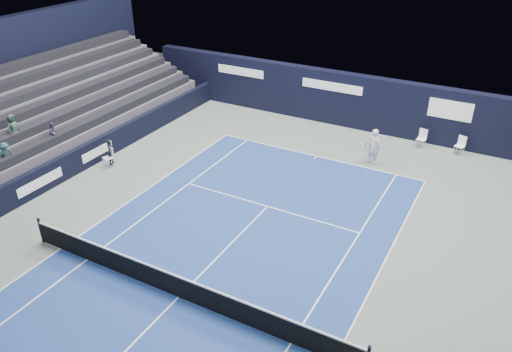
{
  "coord_description": "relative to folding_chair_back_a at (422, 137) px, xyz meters",
  "views": [
    {
      "loc": [
        8.26,
        -9.75,
        11.52
      ],
      "look_at": [
        -0.61,
        6.48,
        1.3
      ],
      "focal_mm": 35.0,
      "sensor_mm": 36.0,
      "label": 1
    }
  ],
  "objects": [
    {
      "name": "folding_chair_back_a",
      "position": [
        0.0,
        0.0,
        0.0
      ],
      "size": [
        0.49,
        0.48,
        1.0
      ],
      "rotation": [
        0.0,
        0.0,
        -0.13
      ],
      "color": "white",
      "rests_on": "ground"
    },
    {
      "name": "folding_chair_back_b",
      "position": [
        1.94,
        0.1,
        -0.01
      ],
      "size": [
        0.54,
        0.53,
        0.98
      ],
      "rotation": [
        0.0,
        0.0,
        -0.3
      ],
      "color": "white",
      "rests_on": "ground"
    },
    {
      "name": "side_barrier_left",
      "position": [
        -13.93,
        -9.65,
        0.03
      ],
      "size": [
        0.33,
        22.0,
        1.2
      ],
      "color": "black",
      "rests_on": "ground"
    },
    {
      "name": "tennis_net",
      "position": [
        -4.43,
        -15.63,
        -0.06
      ],
      "size": [
        12.9,
        0.1,
        1.1
      ],
      "color": "black",
      "rests_on": "ground"
    },
    {
      "name": "line_judge_chair",
      "position": [
        -13.01,
        -9.6,
        0.01
      ],
      "size": [
        0.55,
        0.54,
        1.01
      ],
      "rotation": [
        0.0,
        0.0,
        -0.29
      ],
      "color": "white",
      "rests_on": "ground"
    },
    {
      "name": "court_markings",
      "position": [
        -4.43,
        -15.63,
        -0.56
      ],
      "size": [
        11.03,
        23.83,
        0.0
      ],
      "color": "white",
      "rests_on": "court_surface"
    },
    {
      "name": "line_judge",
      "position": [
        -13.08,
        -9.42,
        0.1
      ],
      "size": [
        0.49,
        0.58,
        1.34
      ],
      "primitive_type": "imported",
      "rotation": [
        0.0,
        0.0,
        1.98
      ],
      "color": "black",
      "rests_on": "ground"
    },
    {
      "name": "tennis_player",
      "position": [
        -1.71,
        -3.11,
        0.36
      ],
      "size": [
        0.79,
        0.95,
        1.85
      ],
      "color": "silver",
      "rests_on": "ground"
    },
    {
      "name": "back_sponsor_wall",
      "position": [
        -4.43,
        0.87,
        0.98
      ],
      "size": [
        26.0,
        0.63,
        3.1
      ],
      "color": "black",
      "rests_on": "ground"
    },
    {
      "name": "ground",
      "position": [
        -4.43,
        -13.63,
        -0.57
      ],
      "size": [
        48.0,
        48.0,
        0.0
      ],
      "primitive_type": "plane",
      "color": "slate",
      "rests_on": "ground"
    },
    {
      "name": "court_surface",
      "position": [
        -4.43,
        -15.63,
        -0.56
      ],
      "size": [
        10.97,
        23.77,
        0.01
      ],
      "primitive_type": "cube",
      "color": "navy",
      "rests_on": "ground"
    },
    {
      "name": "spectator_stand",
      "position": [
        -17.71,
        -8.64,
        1.39
      ],
      "size": [
        6.0,
        18.0,
        6.4
      ],
      "color": "#49484B",
      "rests_on": "ground"
    }
  ]
}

